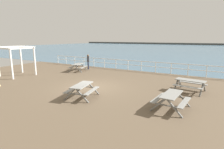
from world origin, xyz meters
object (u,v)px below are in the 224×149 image
object	(u,v)px
picnic_table_near_left	(171,97)
picnic_table_far_left	(78,66)
picnic_table_mid_centre	(82,88)
picnic_table_near_right	(190,83)
lattice_pergola	(16,54)
visitor	(88,61)

from	to	relation	value
picnic_table_near_left	picnic_table_far_left	size ratio (longest dim) A/B	0.88
picnic_table_near_left	picnic_table_mid_centre	world-z (taller)	same
picnic_table_near_left	picnic_table_near_right	distance (m)	3.66
picnic_table_near_left	picnic_table_mid_centre	size ratio (longest dim) A/B	0.90
picnic_table_near_left	lattice_pergola	bearing A→B (deg)	89.37
picnic_table_far_left	lattice_pergola	bearing A→B (deg)	127.29
lattice_pergola	picnic_table_far_left	bearing A→B (deg)	56.38
picnic_table_far_left	lattice_pergola	distance (m)	5.84
picnic_table_far_left	lattice_pergola	xyz separation A→B (m)	(-3.31, -4.60, 1.41)
picnic_table_near_right	picnic_table_far_left	xyz separation A→B (m)	(-11.24, 2.06, 0.00)
picnic_table_near_left	picnic_table_near_right	size ratio (longest dim) A/B	0.95
picnic_table_far_left	picnic_table_near_left	bearing A→B (deg)	-134.70
visitor	picnic_table_near_left	bearing A→B (deg)	112.18
picnic_table_near_left	picnic_table_mid_centre	distance (m)	4.99
picnic_table_mid_centre	lattice_pergola	bearing A→B (deg)	64.85
picnic_table_near_right	lattice_pergola	world-z (taller)	lattice_pergola
picnic_table_far_left	lattice_pergola	world-z (taller)	lattice_pergola
picnic_table_near_right	picnic_table_far_left	bearing A→B (deg)	178.13
picnic_table_near_right	picnic_table_near_left	bearing A→B (deg)	-88.15
visitor	picnic_table_mid_centre	bearing A→B (deg)	91.70
lattice_pergola	picnic_table_near_left	bearing A→B (deg)	-2.29
picnic_table_near_right	visitor	bearing A→B (deg)	170.59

